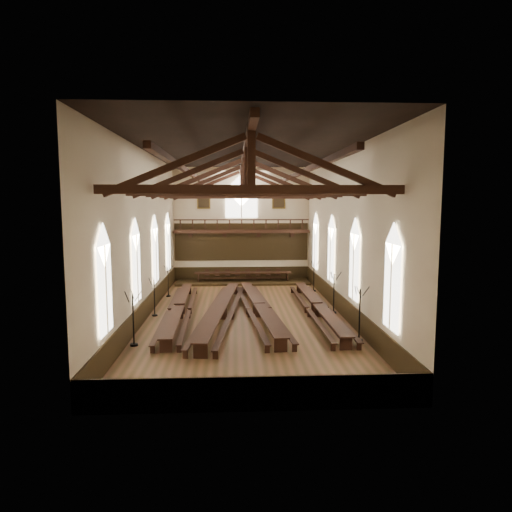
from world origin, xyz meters
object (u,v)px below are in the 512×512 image
Objects in this scene: refectory_row_a at (179,308)px; candelabrum_left_near at (134,329)px; candelabrum_right_near at (359,325)px; refectory_row_d at (318,306)px; candelabrum_left_far at (168,287)px; dais at (243,282)px; candelabrum_right_mid at (334,301)px; candelabrum_right_far at (314,282)px; high_table at (243,273)px; refectory_row_b at (221,309)px; candelabrum_left_mid at (155,304)px; refectory_row_c at (259,306)px.

candelabrum_left_near reaches higher than refectory_row_a.
refectory_row_d is at bearing 100.95° from candelabrum_right_near.
candelabrum_left_far is 16.02m from candelabrum_right_near.
candelabrum_left_near is at bearing -104.66° from refectory_row_a.
candelabrum_left_near reaches higher than dais.
candelabrum_right_far is at bearing 90.00° from candelabrum_right_mid.
dais is 1.37× the size of high_table.
refectory_row_a is 1.26× the size of dais.
candelabrum_right_mid is (1.07, 0.34, 0.26)m from refectory_row_d.
refectory_row_b is 6.32× the size of candelabrum_left_mid.
candelabrum_right_far reaches higher than candelabrum_left_mid.
candelabrum_left_near is 11.10m from candelabrum_right_near.
candelabrum_left_mid is 5.86m from candelabrum_left_far.
candelabrum_right_near is at bearing -79.05° from refectory_row_d.
candelabrum_right_near reaches higher than refectory_row_a.
candelabrum_left_mid is at bearing 169.66° from refectory_row_b.
candelabrum_right_near is (9.60, -5.55, 0.32)m from refectory_row_a.
refectory_row_c is at bearing -1.61° from candelabrum_left_mid.
refectory_row_d is at bearing -68.96° from dais.
refectory_row_a is 5.99× the size of candelabrum_left_mid.
dais is (-4.40, 11.43, -0.45)m from refectory_row_d.
candelabrum_left_near is (-1.50, -5.72, 0.29)m from refectory_row_a.
refectory_row_b is 12.10m from high_table.
candelabrum_left_near reaches higher than high_table.
refectory_row_b is 1.02× the size of refectory_row_c.
candelabrum_right_far is at bearing 37.86° from refectory_row_a.
candelabrum_right_near reaches higher than high_table.
candelabrum_right_near is at bearing -27.16° from candelabrum_left_mid.
candelabrum_right_near is at bearing -72.13° from high_table.
candelabrum_right_near is at bearing -72.13° from dais.
refectory_row_b is 5.57× the size of candelabrum_left_near.
candelabrum_right_mid is at bearing 90.00° from candelabrum_right_near.
refectory_row_b is 6.53× the size of candelabrum_left_far.
candelabrum_right_near reaches higher than refectory_row_c.
high_table is (4.14, 11.39, 0.30)m from refectory_row_a.
candelabrum_right_far reaches higher than dais.
refectory_row_a is at bearing 179.55° from refectory_row_c.
candelabrum_right_near is (11.10, -11.56, 0.16)m from candelabrum_left_far.
candelabrum_left_far is 0.96× the size of candelabrum_right_far.
refectory_row_c is 6.39× the size of candelabrum_left_far.
candelabrum_left_near is 1.13× the size of candelabrum_left_mid.
high_table is 3.14× the size of candelabrum_right_mid.
dais is at bearing 70.02° from refectory_row_a.
candelabrum_left_near is 12.63m from candelabrum_right_mid.
high_table reaches higher than refectory_row_c.
candelabrum_right_far is at bearing 49.91° from candelabrum_left_near.
refectory_row_d reaches higher than refectory_row_a.
refectory_row_a is 9.61m from candelabrum_right_mid.
candelabrum_left_near is at bearing -151.52° from candelabrum_right_mid.
candelabrum_left_far is at bearing 133.85° from candelabrum_right_near.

